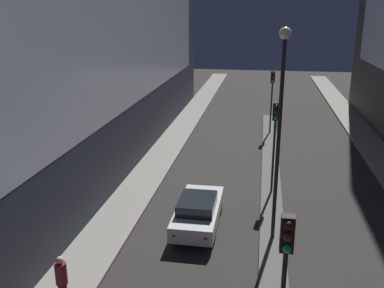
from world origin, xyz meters
The scene contains 7 objects.
median_strip centered at (0.00, 17.58, 0.07)m, with size 1.07×33.15×0.14m.
traffic_light_near centered at (0.00, 4.00, 3.67)m, with size 0.32×0.42×4.83m.
traffic_light_mid centered at (0.00, 16.47, 3.67)m, with size 0.32×0.42×4.83m.
traffic_light_far centered at (0.00, 28.27, 3.67)m, with size 0.32×0.42×4.83m.
street_lamp centered at (0.00, 11.65, 5.64)m, with size 0.46×0.46×8.68m.
car_left_lane centered at (-3.32, 12.32, 0.77)m, with size 1.85×4.66×1.50m.
pedestrian_on_left_sidewalk centered at (-6.80, 6.03, 1.10)m, with size 0.38×0.38×1.80m.
Camera 1 is at (-0.72, -4.93, 9.41)m, focal length 40.00 mm.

